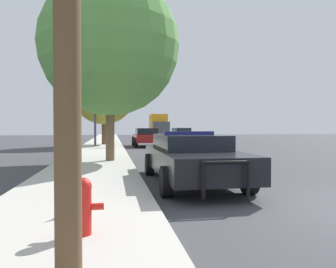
# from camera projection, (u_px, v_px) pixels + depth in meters

# --- Properties ---
(sidewalk_left) EXTENTS (3.00, 110.00, 0.13)m
(sidewalk_left) POSITION_uv_depth(u_px,v_px,m) (68.00, 217.00, 5.28)
(sidewalk_left) COLOR #BCB7AD
(sidewalk_left) RESTS_ON ground_plane
(police_car) EXTENTS (2.13, 5.39, 1.39)m
(police_car) POSITION_uv_depth(u_px,v_px,m) (191.00, 156.00, 8.81)
(police_car) COLOR black
(police_car) RESTS_ON ground_plane
(fire_hydrant) EXTENTS (0.53, 0.23, 0.74)m
(fire_hydrant) POSITION_uv_depth(u_px,v_px,m) (83.00, 204.00, 4.20)
(fire_hydrant) COLOR red
(fire_hydrant) RESTS_ON sidewalk_left
(traffic_light) EXTENTS (4.06, 0.35, 4.59)m
(traffic_light) POSITION_uv_depth(u_px,v_px,m) (119.00, 101.00, 24.05)
(traffic_light) COLOR #424247
(traffic_light) RESTS_ON sidewalk_left
(car_background_oncoming) EXTENTS (2.05, 4.43, 1.39)m
(car_background_oncoming) POSITION_uv_depth(u_px,v_px,m) (182.00, 134.00, 33.05)
(car_background_oncoming) COLOR silver
(car_background_oncoming) RESTS_ON ground_plane
(car_background_midblock) EXTENTS (1.99, 4.09, 1.40)m
(car_background_midblock) POSITION_uv_depth(u_px,v_px,m) (146.00, 137.00, 24.91)
(car_background_midblock) COLOR maroon
(car_background_midblock) RESTS_ON ground_plane
(box_truck) EXTENTS (2.71, 7.42, 3.25)m
(box_truck) POSITION_uv_depth(u_px,v_px,m) (159.00, 125.00, 46.25)
(box_truck) COLOR #474C51
(box_truck) RESTS_ON ground_plane
(tree_sidewalk_mid) EXTENTS (4.89, 4.89, 6.44)m
(tree_sidewalk_mid) POSITION_uv_depth(u_px,v_px,m) (104.00, 93.00, 25.52)
(tree_sidewalk_mid) COLOR brown
(tree_sidewalk_mid) RESTS_ON sidewalk_left
(tree_sidewalk_near) EXTENTS (5.66, 5.66, 7.50)m
(tree_sidewalk_near) POSITION_uv_depth(u_px,v_px,m) (110.00, 46.00, 13.31)
(tree_sidewalk_near) COLOR brown
(tree_sidewalk_near) RESTS_ON sidewalk_left
(traffic_cone) EXTENTS (0.29, 0.29, 0.59)m
(traffic_cone) POSITION_uv_depth(u_px,v_px,m) (80.00, 195.00, 5.24)
(traffic_cone) COLOR orange
(traffic_cone) RESTS_ON sidewalk_left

